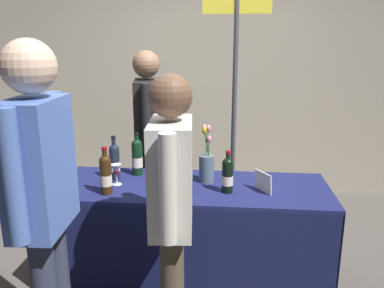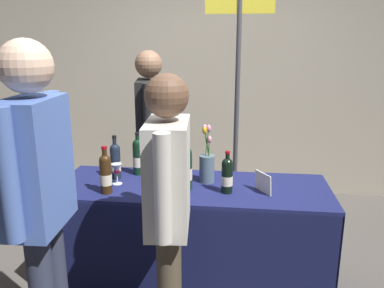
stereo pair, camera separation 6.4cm
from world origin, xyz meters
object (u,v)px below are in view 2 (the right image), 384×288
featured_wine_bottle (138,156)px  tasting_table (192,217)px  taster_foreground_right (168,199)px  wine_glass_near_vendor (117,169)px  flower_vase (207,165)px  vendor_presenter (150,128)px  display_bottle_0 (187,168)px  booth_signpost (237,87)px

featured_wine_bottle → tasting_table: bearing=-24.1°
featured_wine_bottle → taster_foreground_right: bearing=-66.1°
tasting_table → wine_glass_near_vendor: (-0.53, -0.03, 0.34)m
flower_vase → featured_wine_bottle: bearing=168.8°
featured_wine_bottle → flower_vase: size_ratio=0.77×
taster_foreground_right → flower_vase: bearing=-15.0°
tasting_table → featured_wine_bottle: featured_wine_bottle is taller
flower_vase → vendor_presenter: bearing=131.3°
display_bottle_0 → taster_foreground_right: size_ratio=0.21×
display_bottle_0 → booth_signpost: size_ratio=0.16×
tasting_table → taster_foreground_right: bearing=-93.4°
featured_wine_bottle → wine_glass_near_vendor: 0.25m
tasting_table → wine_glass_near_vendor: 0.63m
featured_wine_bottle → vendor_presenter: (-0.02, 0.52, 0.10)m
featured_wine_bottle → flower_vase: (0.53, -0.10, -0.02)m
wine_glass_near_vendor → flower_vase: (0.62, 0.12, 0.02)m
vendor_presenter → flower_vase: bearing=31.5°
display_bottle_0 → wine_glass_near_vendor: display_bottle_0 is taller
tasting_table → booth_signpost: (0.29, 0.92, 0.82)m
display_bottle_0 → flower_vase: flower_vase is taller
featured_wine_bottle → taster_foreground_right: taster_foreground_right is taller
wine_glass_near_vendor → booth_signpost: booth_signpost is taller
featured_wine_bottle → wine_glass_near_vendor: size_ratio=2.18×
tasting_table → vendor_presenter: size_ratio=1.14×
featured_wine_bottle → wine_glass_near_vendor: (-0.10, -0.22, -0.03)m
taster_foreground_right → vendor_presenter: bearing=11.4°
featured_wine_bottle → display_bottle_0: 0.48m
tasting_table → flower_vase: 0.38m
tasting_table → vendor_presenter: 0.97m
taster_foreground_right → wine_glass_near_vendor: bearing=31.6°
wine_glass_near_vendor → flower_vase: flower_vase is taller
vendor_presenter → tasting_table: bearing=22.6°
flower_vase → taster_foreground_right: bearing=-100.0°
wine_glass_near_vendor → booth_signpost: bearing=49.2°
vendor_presenter → booth_signpost: (0.74, 0.21, 0.34)m
vendor_presenter → taster_foreground_right: size_ratio=1.05×
tasting_table → booth_signpost: booth_signpost is taller
flower_vase → vendor_presenter: (-0.55, 0.62, 0.12)m
display_bottle_0 → wine_glass_near_vendor: 0.50m
booth_signpost → wine_glass_near_vendor: bearing=-130.8°
vendor_presenter → wine_glass_near_vendor: bearing=-15.7°
tasting_table → featured_wine_bottle: (-0.43, 0.19, 0.38)m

